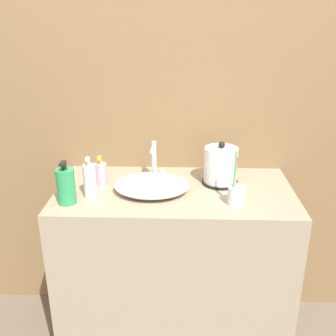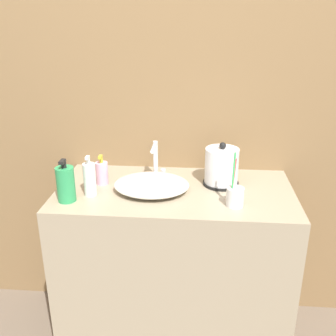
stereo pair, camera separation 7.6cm
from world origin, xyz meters
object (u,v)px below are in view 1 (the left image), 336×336
faucet (155,159)px  electric_kettle (221,167)px  toothbrush_cup (236,195)px  lotion_bottle (66,186)px  shampoo_bottle (90,181)px  mouthwash_bottle (101,174)px

faucet → electric_kettle: bearing=-8.6°
electric_kettle → toothbrush_cup: size_ratio=0.90×
lotion_bottle → shampoo_bottle: (0.08, 0.06, -0.00)m
toothbrush_cup → mouthwash_bottle: size_ratio=1.60×
lotion_bottle → shampoo_bottle: 0.10m
electric_kettle → toothbrush_cup: (0.05, -0.21, -0.04)m
electric_kettle → toothbrush_cup: toothbrush_cup is taller
electric_kettle → lotion_bottle: (-0.63, -0.22, -0.00)m
shampoo_bottle → mouthwash_bottle: (0.02, 0.12, -0.02)m
toothbrush_cup → shampoo_bottle: size_ratio=1.25×
electric_kettle → toothbrush_cup: bearing=-77.3°
faucet → lotion_bottle: size_ratio=0.97×
electric_kettle → faucet: bearing=171.4°
shampoo_bottle → mouthwash_bottle: 0.12m
faucet → mouthwash_bottle: bearing=-161.3°
shampoo_bottle → toothbrush_cup: bearing=-4.8°
faucet → lotion_bottle: lotion_bottle is taller
toothbrush_cup → faucet: bearing=143.7°
faucet → electric_kettle: size_ratio=0.89×
faucet → mouthwash_bottle: faucet is taller
lotion_bottle → shampoo_bottle: lotion_bottle is taller
shampoo_bottle → mouthwash_bottle: shampoo_bottle is taller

